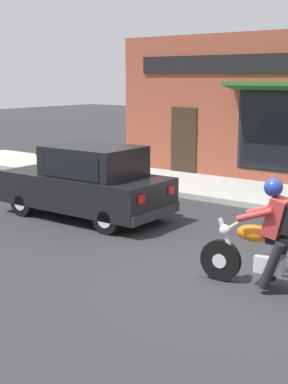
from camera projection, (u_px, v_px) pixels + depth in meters
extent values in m
plane|color=#2B2B2D|center=(239.00, 281.00, 7.96)|extent=(80.00, 80.00, 0.00)
cube|color=#ADAAA3|center=(233.00, 191.00, 14.00)|extent=(2.60, 22.00, 0.14)
cube|color=brown|center=(275.00, 110.00, 14.56)|extent=(0.50, 10.11, 4.20)
cube|color=#2D2319|center=(184.00, 142.00, 16.21)|extent=(0.04, 0.90, 2.10)
cube|color=black|center=(273.00, 63.00, 14.08)|extent=(0.06, 8.59, 0.50)
cylinder|color=black|center=(221.00, 260.00, 7.93)|extent=(0.17, 0.63, 0.62)
cylinder|color=silver|center=(221.00, 260.00, 7.93)|extent=(0.14, 0.23, 0.22)
cube|color=silver|center=(270.00, 264.00, 7.53)|extent=(0.32, 0.43, 0.24)
ellipsoid|color=orange|center=(254.00, 233.00, 7.57)|extent=(0.36, 0.55, 0.24)
cube|color=black|center=(288.00, 241.00, 7.34)|extent=(0.32, 0.59, 0.10)
cylinder|color=silver|center=(228.00, 241.00, 7.81)|extent=(0.11, 0.33, 0.68)
cylinder|color=silver|center=(236.00, 223.00, 7.69)|extent=(0.56, 0.10, 0.04)
sphere|color=silver|center=(225.00, 230.00, 7.80)|extent=(0.16, 0.16, 0.16)
cylinder|color=black|center=(271.00, 266.00, 7.34)|extent=(0.18, 0.36, 0.71)
cylinder|color=black|center=(279.00, 258.00, 7.64)|extent=(0.18, 0.36, 0.71)
cube|color=#B23333|center=(276.00, 217.00, 7.37)|extent=(0.38, 0.36, 0.57)
cylinder|color=#B23333|center=(255.00, 215.00, 7.31)|extent=(0.15, 0.53, 0.26)
cylinder|color=#B23333|center=(264.00, 209.00, 7.65)|extent=(0.15, 0.53, 0.26)
sphere|color=navy|center=(273.00, 187.00, 7.31)|extent=(0.26, 0.26, 0.26)
cube|color=black|center=(288.00, 217.00, 7.28)|extent=(0.31, 0.27, 0.42)
cylinder|color=black|center=(23.00, 202.00, 11.67)|extent=(0.19, 0.60, 0.60)
cylinder|color=silver|center=(23.00, 202.00, 11.67)|extent=(0.21, 0.33, 0.33)
cylinder|color=black|center=(69.00, 191.00, 12.81)|extent=(0.19, 0.60, 0.60)
cylinder|color=silver|center=(69.00, 191.00, 12.81)|extent=(0.21, 0.33, 0.33)
cylinder|color=black|center=(107.00, 219.00, 10.29)|extent=(0.19, 0.60, 0.60)
cylinder|color=silver|center=(107.00, 219.00, 10.29)|extent=(0.21, 0.33, 0.33)
cylinder|color=black|center=(150.00, 205.00, 11.43)|extent=(0.19, 0.60, 0.60)
cylinder|color=silver|center=(150.00, 205.00, 11.43)|extent=(0.21, 0.33, 0.33)
cube|color=black|center=(85.00, 190.00, 11.49)|extent=(1.71, 3.73, 0.70)
cube|color=black|center=(94.00, 162.00, 11.21)|extent=(1.48, 1.93, 0.66)
cube|color=black|center=(64.00, 160.00, 11.72)|extent=(1.33, 0.37, 0.51)
cube|color=black|center=(70.00, 167.00, 10.64)|extent=(0.06, 1.52, 0.46)
cube|color=black|center=(115.00, 158.00, 11.79)|extent=(0.06, 1.52, 0.46)
cube|color=silver|center=(9.00, 179.00, 12.13)|extent=(0.24, 0.04, 0.14)
cube|color=red|center=(141.00, 199.00, 9.99)|extent=(0.20, 0.04, 0.16)
cube|color=silver|center=(42.00, 172.00, 12.94)|extent=(0.24, 0.04, 0.14)
cube|color=red|center=(171.00, 190.00, 10.79)|extent=(0.20, 0.04, 0.16)
cube|color=#28282B|center=(28.00, 191.00, 12.60)|extent=(1.61, 0.15, 0.20)
cube|color=#28282B|center=(155.00, 214.00, 10.49)|extent=(1.61, 0.15, 0.20)
cube|color=black|center=(128.00, 170.00, 16.66)|extent=(0.36, 0.36, 0.04)
cone|color=orange|center=(128.00, 160.00, 16.59)|extent=(0.28, 0.28, 0.56)
cylinder|color=white|center=(128.00, 160.00, 16.59)|extent=(0.20, 0.20, 0.08)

